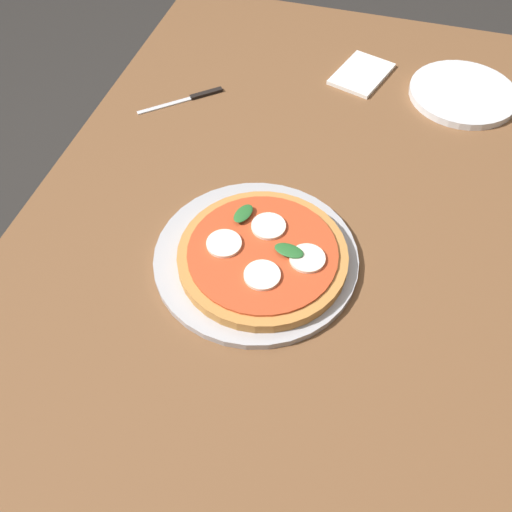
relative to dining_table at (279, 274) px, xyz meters
The scene contains 7 objects.
ground_plane 0.63m from the dining_table, ahead, with size 6.00×6.00×0.00m, color #2D2B28.
dining_table is the anchor object (origin of this frame).
serving_tray 0.13m from the dining_table, 157.60° to the left, with size 0.31×0.31×0.01m, color #B2B2B7.
pizza 0.14m from the dining_table, 169.64° to the left, with size 0.25×0.25×0.03m.
plate_white 0.52m from the dining_table, 29.40° to the right, with size 0.21×0.21×0.01m, color white.
napkin 0.47m from the dining_table, ahead, with size 0.13×0.09×0.01m, color white.
knife 0.40m from the dining_table, 41.52° to the left, with size 0.12×0.14×0.01m.
Camera 1 is at (-0.57, -0.13, 1.42)m, focal length 40.33 mm.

